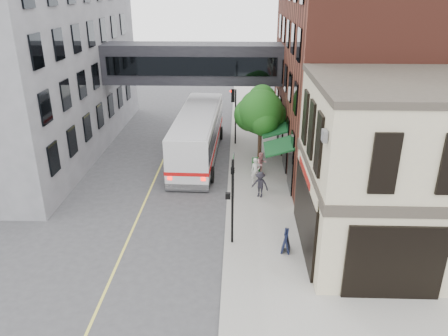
# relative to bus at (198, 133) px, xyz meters

# --- Properties ---
(ground) EXTENTS (120.00, 120.00, 0.00)m
(ground) POSITION_rel_bus_xyz_m (2.39, -14.27, -1.93)
(ground) COLOR #38383A
(ground) RESTS_ON ground
(sidewalk_main) EXTENTS (4.00, 60.00, 0.15)m
(sidewalk_main) POSITION_rel_bus_xyz_m (4.39, -0.27, -1.86)
(sidewalk_main) COLOR gray
(sidewalk_main) RESTS_ON ground
(corner_building) EXTENTS (10.19, 8.12, 8.45)m
(corner_building) POSITION_rel_bus_xyz_m (11.36, -12.27, 2.28)
(corner_building) COLOR #BEB191
(corner_building) RESTS_ON ground
(brick_building) EXTENTS (13.76, 18.00, 14.00)m
(brick_building) POSITION_rel_bus_xyz_m (12.37, 0.73, 5.05)
(brick_building) COLOR #522319
(brick_building) RESTS_ON ground
(opposite_building) EXTENTS (14.00, 24.00, 14.00)m
(opposite_building) POSITION_rel_bus_xyz_m (-14.61, 1.73, 5.07)
(opposite_building) COLOR slate
(opposite_building) RESTS_ON ground
(skyway_bridge) EXTENTS (14.00, 3.18, 3.00)m
(skyway_bridge) POSITION_rel_bus_xyz_m (-0.61, 3.73, 4.57)
(skyway_bridge) COLOR black
(skyway_bridge) RESTS_ON ground
(traffic_signal_near) EXTENTS (0.44, 0.22, 4.60)m
(traffic_signal_near) POSITION_rel_bus_xyz_m (2.76, -12.27, 1.05)
(traffic_signal_near) COLOR black
(traffic_signal_near) RESTS_ON sidewalk_main
(traffic_signal_far) EXTENTS (0.53, 0.28, 4.50)m
(traffic_signal_far) POSITION_rel_bus_xyz_m (2.65, 2.73, 1.40)
(traffic_signal_far) COLOR black
(traffic_signal_far) RESTS_ON sidewalk_main
(street_sign_pole) EXTENTS (0.08, 0.75, 3.00)m
(street_sign_pole) POSITION_rel_bus_xyz_m (2.78, -7.27, -0.00)
(street_sign_pole) COLOR gray
(street_sign_pole) RESTS_ON sidewalk_main
(street_tree) EXTENTS (3.80, 3.20, 5.60)m
(street_tree) POSITION_rel_bus_xyz_m (4.58, -1.05, 1.98)
(street_tree) COLOR #382619
(street_tree) RESTS_ON sidewalk_main
(lane_marking) EXTENTS (0.12, 40.00, 0.01)m
(lane_marking) POSITION_rel_bus_xyz_m (-2.61, -4.27, -1.93)
(lane_marking) COLOR #D8CC4C
(lane_marking) RESTS_ON ground
(bus) EXTENTS (3.39, 12.90, 3.45)m
(bus) POSITION_rel_bus_xyz_m (0.00, 0.00, 0.00)
(bus) COLOR silver
(bus) RESTS_ON ground
(pedestrian_a) EXTENTS (0.71, 0.55, 1.74)m
(pedestrian_a) POSITION_rel_bus_xyz_m (4.20, -5.06, -0.91)
(pedestrian_a) COLOR silver
(pedestrian_a) RESTS_ON sidewalk_main
(pedestrian_b) EXTENTS (0.96, 0.89, 1.59)m
(pedestrian_b) POSITION_rel_bus_xyz_m (4.63, -3.55, -0.99)
(pedestrian_b) COLOR pink
(pedestrian_b) RESTS_ON sidewalk_main
(pedestrian_c) EXTENTS (1.22, 1.01, 1.65)m
(pedestrian_c) POSITION_rel_bus_xyz_m (4.40, -7.04, -0.96)
(pedestrian_c) COLOR black
(pedestrian_c) RESTS_ON sidewalk_main
(newspaper_box) EXTENTS (0.57, 0.52, 1.03)m
(newspaper_box) POSITION_rel_bus_xyz_m (4.29, -3.22, -1.27)
(newspaper_box) COLOR #14571C
(newspaper_box) RESTS_ON sidewalk_main
(sandwich_board) EXTENTS (0.51, 0.69, 1.13)m
(sandwich_board) POSITION_rel_bus_xyz_m (5.41, -12.99, -1.22)
(sandwich_board) COLOR black
(sandwich_board) RESTS_ON sidewalk_main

